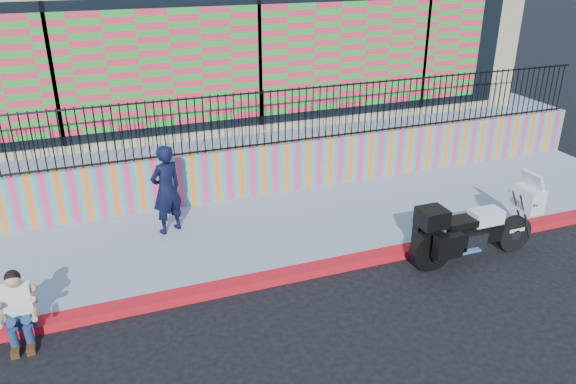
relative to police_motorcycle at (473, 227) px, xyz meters
name	(u,v)px	position (x,y,z in m)	size (l,w,h in m)	color
ground	(336,269)	(-2.39, 0.54, -0.64)	(90.00, 90.00, 0.00)	black
red_curb	(336,265)	(-2.39, 0.54, -0.57)	(16.00, 0.30, 0.15)	red
sidewalk	(301,225)	(-2.39, 2.19, -0.57)	(16.00, 3.00, 0.15)	#868EA1
mural_wall	(274,168)	(-2.39, 3.79, 0.06)	(16.00, 0.20, 1.10)	#E33B6D
metal_fence	(274,117)	(-2.39, 3.79, 1.21)	(15.80, 0.04, 1.20)	black
elevated_platform	(218,112)	(-2.39, 8.89, -0.02)	(16.00, 10.00, 1.25)	#868EA1
storefront_building	(215,22)	(-2.39, 8.67, 2.61)	(14.00, 8.06, 4.00)	tan
police_motorcycle	(473,227)	(0.00, 0.00, 0.00)	(2.46, 0.81, 1.53)	black
police_officer	(166,190)	(-4.89, 2.70, 0.37)	(0.63, 0.41, 1.73)	black
seated_man	(19,315)	(-7.38, 0.33, -0.19)	(0.54, 0.71, 1.06)	navy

